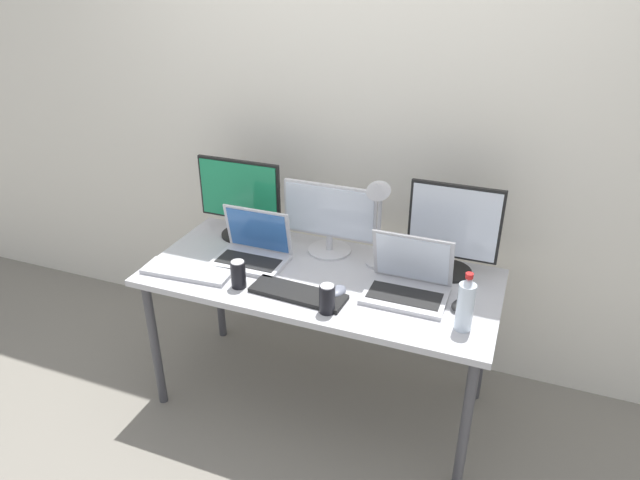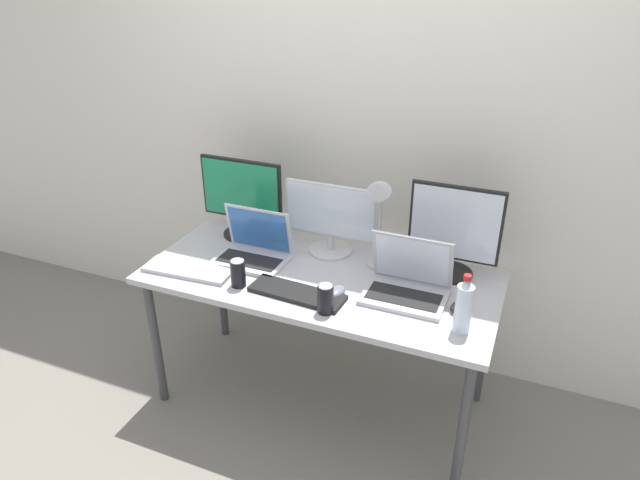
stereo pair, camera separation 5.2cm
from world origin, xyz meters
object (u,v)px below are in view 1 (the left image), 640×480
object	(u,v)px
work_desk	(320,287)
keyboard_main	(298,294)
water_bottle	(466,304)
keyboard_aux	(187,271)
desk_lamp	(378,205)
monitor_left	(240,197)
monitor_right	(454,229)
laptop_silver	(253,249)
monitor_center	(330,218)
soda_can_near_keyboard	(327,299)
mouse_by_laptop	(460,305)
mouse_by_keyboard	(338,291)
soda_can_by_laptop	(238,274)
laptop_secondary	(408,281)

from	to	relation	value
work_desk	keyboard_main	xyz separation A→B (m)	(-0.03, -0.20, 0.08)
keyboard_main	water_bottle	size ratio (longest dim) A/B	1.69
keyboard_aux	desk_lamp	bearing A→B (deg)	20.23
monitor_left	monitor_right	xyz separation A→B (m)	(1.07, 0.00, 0.01)
laptop_silver	monitor_left	bearing A→B (deg)	129.33
monitor_left	monitor_center	world-z (taller)	monitor_left
monitor_right	laptop_silver	xyz separation A→B (m)	(-0.89, -0.22, -0.16)
laptop_silver	soda_can_near_keyboard	size ratio (longest dim) A/B	2.68
monitor_left	monitor_right	size ratio (longest dim) A/B	1.03
desk_lamp	soda_can_near_keyboard	bearing A→B (deg)	-101.43
laptop_silver	keyboard_aux	bearing A→B (deg)	-134.96
work_desk	mouse_by_laptop	distance (m)	0.65
work_desk	laptop_silver	bearing A→B (deg)	176.89
work_desk	water_bottle	xyz separation A→B (m)	(0.67, -0.18, 0.18)
mouse_by_keyboard	mouse_by_laptop	bearing A→B (deg)	16.42
desk_lamp	soda_can_by_laptop	bearing A→B (deg)	-144.56
keyboard_aux	desk_lamp	world-z (taller)	desk_lamp
work_desk	laptop_silver	xyz separation A→B (m)	(-0.35, 0.02, 0.12)
monitor_left	water_bottle	size ratio (longest dim) A/B	1.77
soda_can_near_keyboard	work_desk	bearing A→B (deg)	116.72
water_bottle	desk_lamp	world-z (taller)	desk_lamp
mouse_by_laptop	desk_lamp	bearing A→B (deg)	177.10
keyboard_aux	soda_can_near_keyboard	xyz separation A→B (m)	(0.71, -0.06, 0.05)
desk_lamp	water_bottle	bearing A→B (deg)	-35.85
laptop_secondary	mouse_by_keyboard	distance (m)	0.31
laptop_silver	desk_lamp	bearing A→B (deg)	12.52
monitor_left	desk_lamp	world-z (taller)	desk_lamp
monitor_left	soda_can_by_laptop	distance (m)	0.53
laptop_silver	mouse_by_keyboard	size ratio (longest dim) A/B	3.38
laptop_silver	mouse_by_keyboard	world-z (taller)	laptop_silver
monitor_left	keyboard_aux	world-z (taller)	monitor_left
work_desk	mouse_by_laptop	size ratio (longest dim) A/B	16.90
monitor_left	laptop_secondary	world-z (taller)	monitor_left
mouse_by_keyboard	soda_can_by_laptop	world-z (taller)	soda_can_by_laptop
keyboard_aux	desk_lamp	size ratio (longest dim) A/B	0.89
laptop_silver	mouse_by_keyboard	xyz separation A→B (m)	(0.48, -0.15, -0.04)
monitor_center	soda_can_near_keyboard	bearing A→B (deg)	-70.71
monitor_left	mouse_by_laptop	xyz separation A→B (m)	(1.17, -0.29, -0.20)
soda_can_near_keyboard	monitor_center	bearing A→B (deg)	109.29
mouse_by_laptop	water_bottle	bearing A→B (deg)	-54.63
mouse_by_keyboard	soda_can_by_laptop	size ratio (longest dim) A/B	0.79
mouse_by_keyboard	water_bottle	bearing A→B (deg)	1.76
monitor_center	keyboard_main	distance (m)	0.46
laptop_silver	water_bottle	distance (m)	1.04
work_desk	monitor_center	world-z (taller)	monitor_center
work_desk	keyboard_main	distance (m)	0.21
laptop_secondary	mouse_by_keyboard	world-z (taller)	laptop_secondary
mouse_by_laptop	water_bottle	size ratio (longest dim) A/B	0.38
monitor_right	desk_lamp	xyz separation A→B (m)	(-0.33, -0.09, 0.10)
work_desk	monitor_right	xyz separation A→B (m)	(0.54, 0.24, 0.29)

